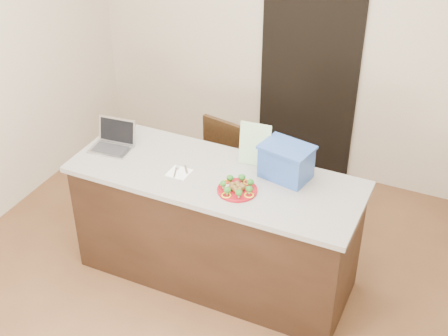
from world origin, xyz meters
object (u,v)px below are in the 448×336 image
at_px(chair, 219,166).
at_px(plate, 237,190).
at_px(island, 216,226).
at_px(laptop, 114,140).
at_px(blue_box, 286,162).
at_px(napkin, 179,173).
at_px(yogurt_bottle, 227,187).

bearing_deg(chair, plate, -46.62).
height_order(island, laptop, laptop).
relative_size(island, blue_box, 5.42).
bearing_deg(napkin, yogurt_bottle, -7.72).
distance_m(napkin, yogurt_bottle, 0.39).
xyz_separation_m(laptop, blue_box, (1.28, 0.16, 0.07)).
relative_size(napkin, yogurt_bottle, 2.16).
xyz_separation_m(island, blue_box, (0.45, 0.18, 0.58)).
xyz_separation_m(napkin, blue_box, (0.68, 0.27, 0.12)).
bearing_deg(island, plate, -27.99).
relative_size(plate, blue_box, 0.71).
bearing_deg(yogurt_bottle, napkin, 172.28).
height_order(napkin, laptop, laptop).
height_order(napkin, chair, napkin).
relative_size(plate, yogurt_bottle, 3.99).
relative_size(plate, chair, 0.31).
height_order(laptop, chair, laptop).
height_order(plate, yogurt_bottle, yogurt_bottle).
distance_m(yogurt_bottle, chair, 1.04).
distance_m(yogurt_bottle, blue_box, 0.44).
bearing_deg(blue_box, chair, 156.93).
bearing_deg(napkin, island, 20.65).
relative_size(island, plate, 7.65).
relative_size(island, yogurt_bottle, 30.56).
xyz_separation_m(island, yogurt_bottle, (0.15, -0.14, 0.49)).
bearing_deg(blue_box, plate, -117.10).
bearing_deg(plate, chair, 122.86).
relative_size(plate, laptop, 0.86).
bearing_deg(plate, laptop, 172.56).
bearing_deg(chair, yogurt_bottle, -50.72).
bearing_deg(laptop, chair, 45.11).
bearing_deg(chair, laptop, -118.70).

